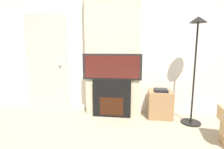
# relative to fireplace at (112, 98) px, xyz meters

# --- Properties ---
(wall_back) EXTENTS (6.00, 0.06, 2.70)m
(wall_back) POSITION_rel_fireplace_xyz_m (0.00, 0.36, 0.98)
(wall_back) COLOR silver
(wall_back) RESTS_ON ground_plane
(chimney_breast) EXTENTS (1.05, 0.33, 2.70)m
(chimney_breast) POSITION_rel_fireplace_xyz_m (0.00, 0.17, 0.98)
(chimney_breast) COLOR beige
(chimney_breast) RESTS_ON ground_plane
(fireplace) EXTENTS (0.74, 0.15, 0.74)m
(fireplace) POSITION_rel_fireplace_xyz_m (0.00, 0.00, 0.00)
(fireplace) COLOR black
(fireplace) RESTS_ON ground_plane
(television) EXTENTS (1.13, 0.07, 0.49)m
(television) POSITION_rel_fireplace_xyz_m (0.00, -0.00, 0.62)
(television) COLOR black
(television) RESTS_ON fireplace
(floor_lamp) EXTENTS (0.34, 0.34, 1.85)m
(floor_lamp) POSITION_rel_fireplace_xyz_m (1.45, -0.15, 0.91)
(floor_lamp) COLOR black
(floor_lamp) RESTS_ON ground_plane
(media_stand) EXTENTS (0.45, 0.39, 0.57)m
(media_stand) POSITION_rel_fireplace_xyz_m (0.93, 0.06, -0.10)
(media_stand) COLOR #997047
(media_stand) RESTS_ON ground_plane
(entry_door) EXTENTS (0.91, 0.09, 2.05)m
(entry_door) POSITION_rel_fireplace_xyz_m (-1.47, 0.31, 0.66)
(entry_door) COLOR #BCB7AD
(entry_door) RESTS_ON ground_plane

